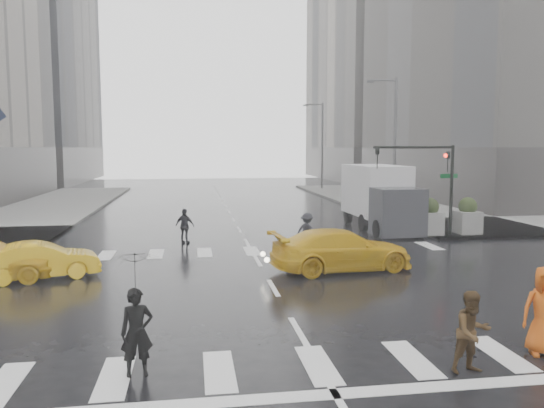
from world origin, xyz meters
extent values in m
plane|color=black|center=(0.00, 0.00, 0.00)|extent=(120.00, 120.00, 0.00)
cube|color=slate|center=(19.50, 17.50, 0.07)|extent=(35.00, 35.00, 0.15)
cube|color=#A49B8F|center=(29.00, 56.00, 18.00)|extent=(26.00, 26.00, 36.00)
cube|color=#2D2A28|center=(29.00, 56.00, 2.20)|extent=(26.05, 26.05, 4.40)
cylinder|color=black|center=(10.00, 8.00, 2.25)|extent=(0.16, 0.16, 4.50)
cylinder|color=black|center=(8.00, 8.00, 4.40)|extent=(4.00, 0.12, 0.12)
imported|color=black|center=(9.75, 8.00, 3.70)|extent=(0.16, 0.20, 1.00)
imported|color=black|center=(6.20, 8.00, 3.90)|extent=(0.16, 0.20, 1.00)
sphere|color=#FF190C|center=(9.65, 8.00, 4.00)|extent=(0.20, 0.20, 0.20)
cube|color=#0C5624|center=(10.00, 8.30, 3.00)|extent=(0.90, 0.03, 0.22)
cylinder|color=#59595B|center=(11.00, 18.00, 4.50)|extent=(0.20, 0.20, 9.00)
cylinder|color=#59595B|center=(10.10, 18.00, 8.80)|extent=(1.80, 0.12, 0.12)
cube|color=#59595B|center=(9.20, 18.00, 8.70)|extent=(0.50, 0.22, 0.15)
cylinder|color=#59595B|center=(11.00, 38.00, 4.50)|extent=(0.20, 0.20, 9.00)
cylinder|color=#59595B|center=(10.10, 38.00, 8.80)|extent=(1.80, 0.12, 0.12)
cube|color=#59595B|center=(9.20, 38.00, 8.70)|extent=(0.50, 0.22, 0.15)
cube|color=slate|center=(7.00, 8.20, 0.70)|extent=(1.10, 1.10, 1.10)
sphere|color=black|center=(7.00, 8.20, 1.50)|extent=(0.90, 0.90, 0.90)
cube|color=slate|center=(9.00, 8.20, 0.70)|extent=(1.10, 1.10, 1.10)
sphere|color=black|center=(9.00, 8.20, 1.50)|extent=(0.90, 0.90, 0.90)
cube|color=slate|center=(11.00, 8.20, 0.70)|extent=(1.10, 1.10, 1.10)
sphere|color=black|center=(11.00, 8.20, 1.50)|extent=(0.90, 0.90, 0.90)
imported|color=black|center=(-3.57, -5.95, 0.86)|extent=(0.70, 0.53, 1.71)
imported|color=black|center=(-3.57, -5.95, 1.99)|extent=(1.14, 1.15, 0.88)
imported|color=#463019|center=(2.88, -6.80, 0.82)|extent=(0.87, 0.72, 1.63)
imported|color=black|center=(-2.83, 8.27, 0.81)|extent=(1.10, 0.94, 1.61)
imported|color=black|center=(2.38, 5.96, 0.80)|extent=(1.15, 1.09, 1.59)
imported|color=#E5AC0C|center=(-7.53, 2.32, 0.62)|extent=(3.97, 2.35, 1.24)
imported|color=#E5AC0C|center=(2.78, 2.00, 0.74)|extent=(4.74, 2.62, 1.48)
cube|color=silver|center=(7.47, 11.66, 2.07)|extent=(2.42, 4.64, 2.72)
cube|color=#2D2E32|center=(7.47, 8.44, 1.26)|extent=(2.32, 1.81, 2.32)
cube|color=black|center=(7.47, 8.44, 1.96)|extent=(2.02, 0.91, 0.91)
cylinder|color=black|center=(6.41, 8.23, 0.45)|extent=(0.28, 0.91, 0.91)
cylinder|color=black|center=(8.52, 8.23, 0.45)|extent=(0.28, 0.91, 0.91)
cylinder|color=black|center=(6.41, 10.45, 0.45)|extent=(0.28, 0.91, 0.91)
cylinder|color=black|center=(8.52, 10.45, 0.45)|extent=(0.28, 0.91, 0.91)
cylinder|color=black|center=(6.41, 13.27, 0.45)|extent=(0.28, 0.91, 0.91)
cylinder|color=black|center=(8.52, 13.27, 0.45)|extent=(0.28, 0.91, 0.91)
camera|label=1|loc=(-2.47, -16.07, 4.39)|focal=35.00mm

